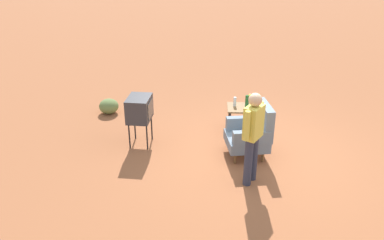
# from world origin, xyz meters

# --- Properties ---
(ground_plane) EXTENTS (60.00, 60.00, 0.00)m
(ground_plane) POSITION_xyz_m (0.00, 0.00, 0.00)
(ground_plane) COLOR #A05B38
(armchair) EXTENTS (0.88, 0.89, 1.06)m
(armchair) POSITION_xyz_m (-0.02, -0.08, 0.50)
(armchair) COLOR brown
(armchair) RESTS_ON ground
(side_table) EXTENTS (0.56, 0.56, 0.62)m
(side_table) POSITION_xyz_m (-0.95, -0.25, 0.53)
(side_table) COLOR black
(side_table) RESTS_ON ground
(tv_on_stand) EXTENTS (0.62, 0.48, 1.03)m
(tv_on_stand) POSITION_xyz_m (-0.36, -2.30, 0.78)
(tv_on_stand) COLOR black
(tv_on_stand) RESTS_ON ground
(person_standing) EXTENTS (0.50, 0.37, 1.64)m
(person_standing) POSITION_xyz_m (0.90, -0.17, 0.94)
(person_standing) COLOR #2D3347
(person_standing) RESTS_ON ground
(soda_can_red) EXTENTS (0.07, 0.07, 0.12)m
(soda_can_red) POSITION_xyz_m (-1.15, -0.10, 0.69)
(soda_can_red) COLOR red
(soda_can_red) RESTS_ON side_table
(bottle_wine_green) EXTENTS (0.07, 0.07, 0.32)m
(bottle_wine_green) POSITION_xyz_m (-0.81, -0.14, 0.78)
(bottle_wine_green) COLOR #1E5623
(bottle_wine_green) RESTS_ON side_table
(bottle_short_clear) EXTENTS (0.06, 0.06, 0.20)m
(bottle_short_clear) POSITION_xyz_m (-1.00, -0.38, 0.72)
(bottle_short_clear) COLOR silver
(bottle_short_clear) RESTS_ON side_table
(flower_vase) EXTENTS (0.14, 0.10, 0.27)m
(flower_vase) POSITION_xyz_m (-1.05, -0.06, 0.77)
(flower_vase) COLOR silver
(flower_vase) RESTS_ON side_table
(shrub_near) EXTENTS (0.47, 0.47, 0.36)m
(shrub_near) POSITION_xyz_m (-1.88, -3.36, 0.18)
(shrub_near) COLOR olive
(shrub_near) RESTS_ON ground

